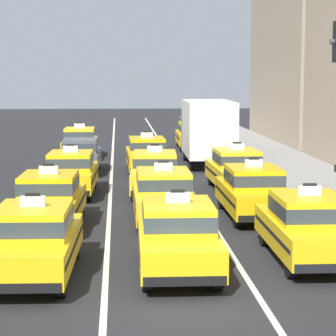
# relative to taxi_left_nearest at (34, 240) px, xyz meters

# --- Properties ---
(ground_plane) EXTENTS (160.00, 160.00, 0.00)m
(ground_plane) POSITION_rel_taxi_left_nearest_xyz_m (3.20, -2.12, -0.88)
(ground_plane) COLOR #232326
(lane_stripe_left_center) EXTENTS (0.14, 80.00, 0.01)m
(lane_stripe_left_center) POSITION_rel_taxi_left_nearest_xyz_m (1.60, 17.88, -0.87)
(lane_stripe_left_center) COLOR silver
(lane_stripe_left_center) RESTS_ON ground
(lane_stripe_center_right) EXTENTS (0.14, 80.00, 0.01)m
(lane_stripe_center_right) POSITION_rel_taxi_left_nearest_xyz_m (4.80, 17.88, -0.87)
(lane_stripe_center_right) COLOR silver
(lane_stripe_center_right) RESTS_ON ground
(sidewalk_curb) EXTENTS (4.00, 90.00, 0.15)m
(sidewalk_curb) POSITION_rel_taxi_left_nearest_xyz_m (10.40, 12.88, -0.80)
(sidewalk_curb) COLOR gray
(sidewalk_curb) RESTS_ON ground
(taxi_left_nearest) EXTENTS (1.96, 4.62, 1.96)m
(taxi_left_nearest) POSITION_rel_taxi_left_nearest_xyz_m (0.00, 0.00, 0.00)
(taxi_left_nearest) COLOR black
(taxi_left_nearest) RESTS_ON ground
(taxi_left_second) EXTENTS (1.99, 4.63, 1.96)m
(taxi_left_second) POSITION_rel_taxi_left_nearest_xyz_m (-0.15, 5.21, 0.00)
(taxi_left_second) COLOR black
(taxi_left_second) RESTS_ON ground
(taxi_left_third) EXTENTS (1.94, 4.61, 1.96)m
(taxi_left_third) POSITION_rel_taxi_left_nearest_xyz_m (0.12, 11.03, 0.00)
(taxi_left_third) COLOR black
(taxi_left_third) RESTS_ON ground
(sedan_left_fourth) EXTENTS (1.84, 4.33, 1.58)m
(sedan_left_fourth) POSITION_rel_taxi_left_nearest_xyz_m (0.16, 17.24, -0.03)
(sedan_left_fourth) COLOR black
(sedan_left_fourth) RESTS_ON ground
(taxi_left_fifth) EXTENTS (1.84, 4.57, 1.96)m
(taxi_left_fifth) POSITION_rel_taxi_left_nearest_xyz_m (-0.18, 23.09, 0.00)
(taxi_left_fifth) COLOR black
(taxi_left_fifth) RESTS_ON ground
(taxi_center_nearest) EXTENTS (1.88, 4.59, 1.96)m
(taxi_center_nearest) POSITION_rel_taxi_left_nearest_xyz_m (3.28, 0.24, 0.00)
(taxi_center_nearest) COLOR black
(taxi_center_nearest) RESTS_ON ground
(taxi_center_second) EXTENTS (1.84, 4.57, 1.96)m
(taxi_center_second) POSITION_rel_taxi_left_nearest_xyz_m (3.30, 5.71, 0.00)
(taxi_center_second) COLOR black
(taxi_center_second) RESTS_ON ground
(taxi_center_third) EXTENTS (2.04, 4.64, 1.96)m
(taxi_center_third) POSITION_rel_taxi_left_nearest_xyz_m (3.31, 10.84, 0.00)
(taxi_center_third) COLOR black
(taxi_center_third) RESTS_ON ground
(taxi_center_fourth) EXTENTS (1.90, 4.59, 1.96)m
(taxi_center_fourth) POSITION_rel_taxi_left_nearest_xyz_m (3.26, 16.94, 0.00)
(taxi_center_fourth) COLOR black
(taxi_center_fourth) RESTS_ON ground
(taxi_right_nearest) EXTENTS (1.87, 4.58, 1.96)m
(taxi_right_nearest) POSITION_rel_taxi_left_nearest_xyz_m (6.57, 0.98, 0.00)
(taxi_right_nearest) COLOR black
(taxi_right_nearest) RESTS_ON ground
(taxi_right_second) EXTENTS (1.83, 4.57, 1.96)m
(taxi_right_second) POSITION_rel_taxi_left_nearest_xyz_m (6.23, 6.30, 0.00)
(taxi_right_second) COLOR black
(taxi_right_second) RESTS_ON ground
(taxi_right_third) EXTENTS (1.90, 4.59, 1.96)m
(taxi_right_third) POSITION_rel_taxi_left_nearest_xyz_m (6.55, 11.44, 0.00)
(taxi_right_third) COLOR black
(taxi_right_third) RESTS_ON ground
(box_truck_right_fourth) EXTENTS (2.40, 7.00, 3.27)m
(box_truck_right_fourth) POSITION_rel_taxi_left_nearest_xyz_m (6.44, 19.84, 0.90)
(box_truck_right_fourth) COLOR black
(box_truck_right_fourth) RESTS_ON ground
(taxi_right_fifth) EXTENTS (1.92, 4.60, 1.96)m
(taxi_right_fifth) POSITION_rel_taxi_left_nearest_xyz_m (6.49, 27.31, 0.00)
(taxi_right_fifth) COLOR black
(taxi_right_fifth) RESTS_ON ground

